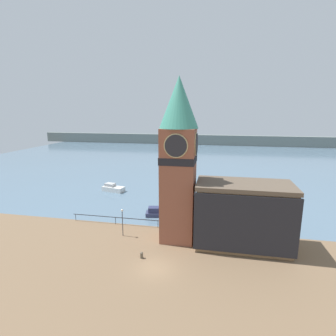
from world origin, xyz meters
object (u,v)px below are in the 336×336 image
clock_tower (179,157)px  mooring_bollard_near (142,255)px  pier_building (243,215)px  lamp_post (122,217)px  boat_far (113,188)px  boat_near (157,213)px

clock_tower → mooring_bollard_near: size_ratio=27.35×
clock_tower → pier_building: clock_tower is taller
clock_tower → lamp_post: bearing=-174.5°
pier_building → lamp_post: size_ratio=3.04×
pier_building → boat_far: bearing=143.5°
clock_tower → lamp_post: (-7.58, -0.73, -8.45)m
boat_far → mooring_bollard_near: 27.75m
lamp_post → clock_tower: bearing=5.5°
clock_tower → pier_building: (8.29, -0.27, -7.04)m
boat_near → boat_far: (-12.44, 11.38, 0.12)m
boat_near → mooring_bollard_near: (1.19, -12.80, -0.12)m
pier_building → boat_near: pier_building is taller
pier_building → boat_far: size_ratio=2.35×
lamp_post → mooring_bollard_near: bearing=-49.9°
lamp_post → pier_building: bearing=1.7°
pier_building → lamp_post: (-15.87, -0.46, -1.41)m
boat_near → lamp_post: bearing=-121.0°
mooring_bollard_near → boat_far: bearing=119.4°
boat_near → lamp_post: 8.67m
mooring_bollard_near → lamp_post: bearing=130.1°
pier_building → boat_near: (-12.89, 7.38, -3.60)m
boat_far → lamp_post: bearing=-50.8°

